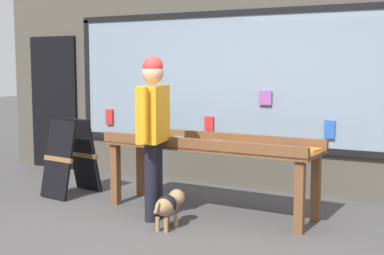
% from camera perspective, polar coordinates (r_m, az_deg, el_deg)
% --- Properties ---
extents(ground_plane, '(40.00, 40.00, 0.00)m').
position_cam_1_polar(ground_plane, '(5.23, -3.05, -11.61)').
color(ground_plane, '#474444').
extents(shopfront_facade, '(8.44, 0.29, 3.37)m').
position_cam_1_polar(shopfront_facade, '(7.15, 6.40, 6.79)').
color(shopfront_facade, '#4C473D').
rests_on(shopfront_facade, ground_plane).
extents(display_table_main, '(2.48, 0.78, 0.87)m').
position_cam_1_polar(display_table_main, '(5.94, 1.97, -2.51)').
color(display_table_main, brown).
rests_on(display_table_main, ground_plane).
extents(person_browsing, '(0.32, 0.67, 1.74)m').
position_cam_1_polar(person_browsing, '(5.63, -4.16, 0.37)').
color(person_browsing, black).
rests_on(person_browsing, ground_plane).
extents(small_dog, '(0.21, 0.55, 0.36)m').
position_cam_1_polar(small_dog, '(5.44, -2.51, -8.22)').
color(small_dog, '#99724C').
rests_on(small_dog, ground_plane).
extents(sandwich_board_sign, '(0.55, 0.70, 0.96)m').
position_cam_1_polar(sandwich_board_sign, '(6.96, -12.79, -3.09)').
color(sandwich_board_sign, black).
rests_on(sandwich_board_sign, ground_plane).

